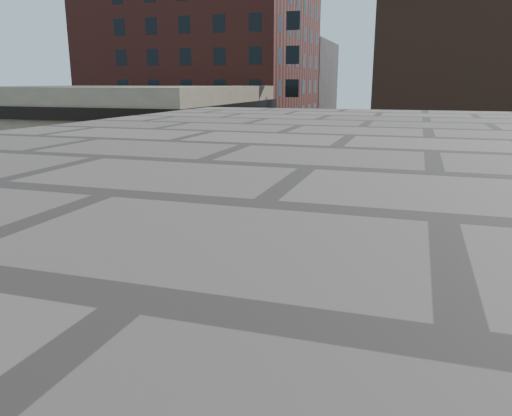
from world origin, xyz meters
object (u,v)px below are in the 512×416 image
Objects in this scene: pedestrian_b at (131,202)px; barrel_bank at (228,211)px; parked_car_wnear at (289,176)px; barrel_road at (320,229)px; pedestrian_a at (128,200)px; pickup at (228,203)px; police_car at (287,228)px; barricade_nw_a at (153,212)px; parked_car_enear at (382,168)px; parked_car_wfar at (311,160)px; barricade_se_a at (381,315)px.

pedestrian_b is 7.00m from barrel_bank.
parked_car_wnear reaches higher than barrel_road.
pedestrian_a reaches higher than pedestrian_b.
pickup is 3.09× the size of pedestrian_a.
police_car is 4.55× the size of barricade_nw_a.
barrel_road is at bearing -18.06° from barrel_bank.
pickup is at bearing 58.50° from parked_car_enear.
pedestrian_b is at bearing 11.31° from pedestrian_a.
barrel_bank is at bearing -159.86° from pickup.
pickup is 22.34m from parked_car_wfar.
barricade_nw_a is at bearing 143.97° from police_car.
parked_car_enear is (3.95, 24.12, -0.01)m from police_car.
parked_car_wfar is (1.51, 22.29, -0.02)m from pickup.
parked_car_wnear is 10.95m from parked_car_enear.
parked_car_wfar is at bearing 71.26° from police_car.
parked_car_wfar is 26.02m from pedestrian_a.
barrel_road is 11.75m from barricade_nw_a.
parked_car_wnear is 13.06m from barrel_bank.
barrel_road is at bearing -73.52° from parked_car_wnear.
barricade_nw_a is at bearing 64.55° from barricade_se_a.
police_car is 1.04× the size of parked_car_wfar.
barricade_se_a is at bearing -49.81° from barrel_bank.
barrel_road is at bearing -10.56° from pedestrian_b.
parked_car_wnear is 28.54m from barricade_se_a.
pedestrian_b is at bearing 109.50° from pickup.
parked_car_wnear is at bearing -8.41° from pickup.
pedestrian_a is (-6.78, -2.37, 0.28)m from pickup.
parked_car_wfar is 2.55× the size of pedestrian_a.
pedestrian_a is at bearing 168.66° from barricade_nw_a.
barricade_nw_a is (-5.95, -15.11, -0.22)m from parked_car_wnear.
pedestrian_a reaches higher than parked_car_wnear.
parked_car_wnear is 4.97× the size of barrel_road.
barricade_nw_a is at bearing -98.10° from parked_car_wfar.
pedestrian_b reaches higher than barricade_nw_a.
pickup is 5.35m from barricade_nw_a.
barricade_se_a is (2.32, -34.08, -0.13)m from parked_car_enear.
barricade_se_a reaches higher than barricade_nw_a.
pedestrian_a reaches higher than barrel_bank.
police_car reaches higher than parked_car_enear.
barrel_bank is (-1.17, -23.16, -0.29)m from parked_car_wfar.
parked_car_wfar reaches higher than barricade_se_a.
parked_car_wfar reaches higher than parked_car_enear.
barricade_se_a reaches higher than barrel_bank.
pedestrian_a reaches higher than barricade_se_a.
pickup is 21.79m from parked_car_enear.
parked_car_wfar reaches higher than barricade_nw_a.
pedestrian_b is 21.90m from barricade_se_a.
pickup is 6.91m from pedestrian_b.
pickup reaches higher than barrel_road.
barrel_bank is 0.91× the size of barricade_nw_a.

